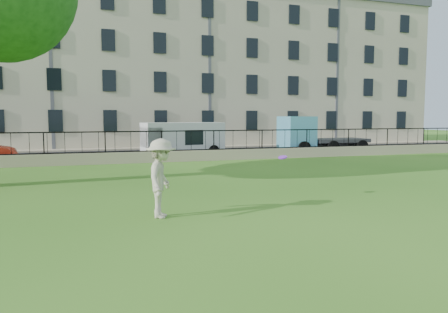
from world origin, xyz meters
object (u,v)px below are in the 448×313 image
object	(u,v)px
man	(161,178)
frisbee	(283,157)
blue_truck	(322,135)
white_van	(183,139)

from	to	relation	value
man	frisbee	distance (m)	4.01
blue_truck	frisbee	bearing A→B (deg)	-125.60
frisbee	blue_truck	world-z (taller)	blue_truck
white_van	frisbee	bearing A→B (deg)	-98.36
man	white_van	size ratio (longest dim) A/B	0.39
frisbee	blue_truck	bearing A→B (deg)	54.77
man	blue_truck	distance (m)	21.06
white_van	man	bearing A→B (deg)	-111.16
man	blue_truck	size ratio (longest dim) A/B	0.33
white_van	blue_truck	distance (m)	9.66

